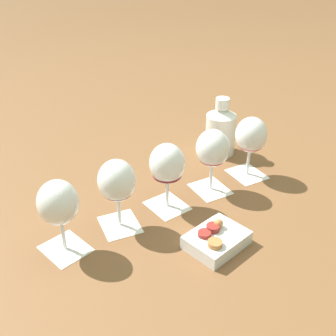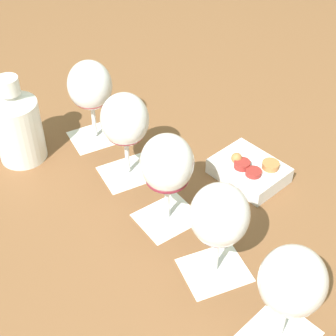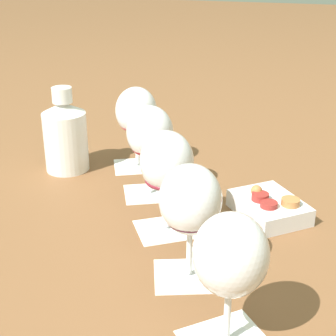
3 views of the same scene
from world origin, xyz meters
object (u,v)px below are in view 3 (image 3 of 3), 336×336
at_px(wine_glass_0, 136,115).
at_px(ceramic_vase, 65,135).
at_px(wine_glass_2, 167,165).
at_px(snack_dish, 269,207).
at_px(wine_glass_4, 230,261).
at_px(wine_glass_1, 150,136).
at_px(wine_glass_3, 190,205).

bearing_deg(wine_glass_0, ceramic_vase, -68.17).
relative_size(wine_glass_2, snack_dish, 1.06).
xyz_separation_m(wine_glass_4, ceramic_vase, (-0.46, -0.46, -0.04)).
relative_size(wine_glass_4, ceramic_vase, 0.97).
height_order(wine_glass_0, wine_glass_1, same).
relative_size(wine_glass_3, snack_dish, 1.06).
relative_size(wine_glass_0, snack_dish, 1.06).
relative_size(wine_glass_2, wine_glass_4, 1.00).
relative_size(wine_glass_1, wine_glass_3, 1.00).
distance_m(wine_glass_0, wine_glass_4, 0.60).
xyz_separation_m(wine_glass_0, ceramic_vase, (0.06, -0.15, -0.04)).
height_order(wine_glass_2, wine_glass_4, same).
xyz_separation_m(wine_glass_0, wine_glass_1, (0.13, 0.07, 0.00)).
xyz_separation_m(wine_glass_3, ceramic_vase, (-0.33, -0.38, -0.04)).
distance_m(wine_glass_0, wine_glass_3, 0.45).
bearing_deg(wine_glass_3, wine_glass_2, -150.37).
distance_m(wine_glass_1, ceramic_vase, 0.24).
bearing_deg(wine_glass_1, ceramic_vase, -106.56).
distance_m(wine_glass_1, snack_dish, 0.27).
height_order(wine_glass_1, ceramic_vase, ceramic_vase).
height_order(wine_glass_1, wine_glass_2, same).
bearing_deg(snack_dish, wine_glass_2, -59.52).
relative_size(wine_glass_1, wine_glass_2, 1.00).
bearing_deg(snack_dish, wine_glass_3, -22.64).
bearing_deg(wine_glass_4, wine_glass_2, -148.68).
height_order(wine_glass_1, wine_glass_3, same).
bearing_deg(wine_glass_2, wine_glass_4, 31.32).
bearing_deg(wine_glass_2, ceramic_vase, -123.02).
relative_size(wine_glass_0, wine_glass_1, 1.00).
bearing_deg(wine_glass_2, snack_dish, 120.48).
relative_size(wine_glass_3, ceramic_vase, 0.97).
distance_m(wine_glass_2, ceramic_vase, 0.36).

